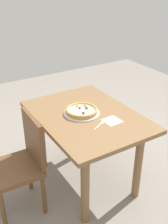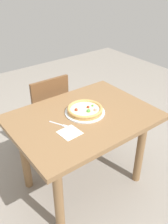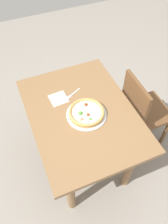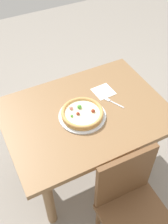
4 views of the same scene
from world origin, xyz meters
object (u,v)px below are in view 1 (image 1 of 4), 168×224
dining_table (86,127)px  chair_near (22,162)px  plate (82,113)px  napkin (112,121)px  fork (100,125)px  pizza (82,110)px

dining_table → chair_near: chair_near is taller
plate → napkin: bearing=31.0°
dining_table → fork: fork is taller
pizza → plate: bearing=-75.5°
pizza → napkin: size_ratio=2.02×
dining_table → chair_near: 0.64m
dining_table → napkin: size_ratio=7.97×
dining_table → chair_near: (0.00, -0.62, -0.14)m
chair_near → pizza: bearing=-85.1°
plate → napkin: size_ratio=2.28×
dining_table → napkin: bearing=30.4°
dining_table → fork: bearing=0.5°
chair_near → napkin: size_ratio=6.14×
chair_near → napkin: bearing=-104.5°
chair_near → plate: bearing=-85.2°
dining_table → plate: bearing=-145.4°
chair_near → napkin: chair_near is taller
napkin → dining_table: bearing=-149.6°
fork → napkin: size_ratio=1.11×
dining_table → chair_near: size_ratio=1.30×
fork → napkin: bearing=-26.9°
fork → napkin: 0.12m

